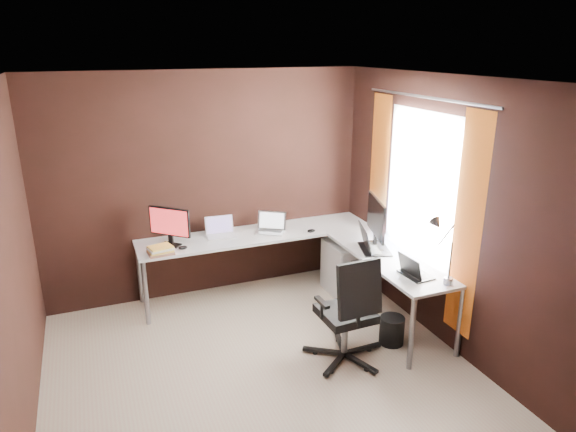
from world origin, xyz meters
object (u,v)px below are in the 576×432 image
Objects in this scene: laptop_silver at (271,227)px; laptop_black_small at (414,271)px; laptop_white at (220,232)px; book_stack at (161,250)px; laptop_black_big at (371,245)px; monitor_left at (170,224)px; wastebasket at (392,330)px; desk_lamp at (441,242)px; office_chair at (347,330)px; monitor_right at (376,220)px; drawer_pedestal at (346,267)px.

laptop_black_small is at bearing -29.64° from laptop_silver.
laptop_white is 1.18× the size of book_stack.
monitor_left is at bearing 82.20° from laptop_black_big.
monitor_left is 2.48m from wastebasket.
desk_lamp reaches higher than monitor_left.
laptop_white is 0.31× the size of office_chair.
office_chair reaches higher than laptop_silver.
laptop_white reaches higher than book_stack.
laptop_silver is 1.45× the size of wastebasket.
laptop_white is at bearing 74.86° from monitor_right.
book_stack is at bearing 133.84° from office_chair.
desk_lamp reaches higher than laptop_black_small.
laptop_white reaches higher than wastebasket.
wastebasket is at bearing 46.88° from laptop_black_small.
laptop_black_big reaches higher than laptop_black_small.
desk_lamp reaches higher than drawer_pedestal.
drawer_pedestal is 1.90× the size of laptop_black_small.
monitor_left is 1.05× the size of laptop_silver.
monitor_left is 2.50m from laptop_black_small.
desk_lamp is 2.23× the size of wastebasket.
drawer_pedestal is 2.06m from monitor_left.
monitor_left is at bearing -146.20° from laptop_silver.
monitor_left is at bearing 84.76° from monitor_right.
laptop_silver is at bearing 156.38° from drawer_pedestal.
desk_lamp is at bearing -28.98° from laptop_silver.
book_stack is at bearing 90.73° from monitor_right.
drawer_pedestal is at bearing 60.69° from office_chair.
laptop_black_big is 1.69× the size of book_stack.
laptop_black_big is (1.89, -0.90, -0.18)m from monitor_left.
office_chair is 0.57m from wastebasket.
drawer_pedestal is 1.34m from laptop_black_small.
desk_lamp is at bearing -47.57° from laptop_white.
monitor_left is 1.14m from laptop_silver.
monitor_right is at bearing -28.11° from laptop_white.
drawer_pedestal is 2.20× the size of wastebasket.
monitor_right is at bearing 74.81° from wastebasket.
wastebasket is at bearing 7.39° from office_chair.
office_chair is at bearing 155.18° from laptop_black_big.
drawer_pedestal is at bearing -13.78° from laptop_white.
monitor_right is (1.99, -0.81, 0.06)m from monitor_left.
monitor_right reaches higher than drawer_pedestal.
office_chair is at bearing -170.96° from wastebasket.
drawer_pedestal is at bearing 32.32° from monitor_left.
wastebasket is at bearing 2.96° from monitor_left.
monitor_right is 1.53× the size of laptop_silver.
monitor_right reaches higher than wastebasket.
monitor_left is at bearing 54.95° from book_stack.
drawer_pedestal is at bearing 14.89° from laptop_black_big.
laptop_black_small reaches higher than drawer_pedestal.
wastebasket is (-0.12, 0.10, -0.64)m from laptop_black_small.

